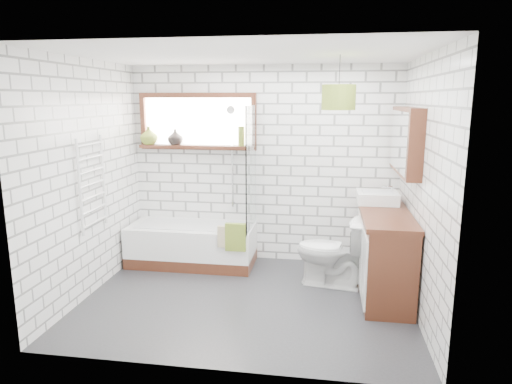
% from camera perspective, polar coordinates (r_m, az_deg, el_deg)
% --- Properties ---
extents(floor, '(3.40, 2.60, 0.01)m').
position_cam_1_polar(floor, '(4.97, -1.21, -13.31)').
color(floor, '#262629').
rests_on(floor, ground).
extents(ceiling, '(3.40, 2.60, 0.01)m').
position_cam_1_polar(ceiling, '(4.53, -1.35, 16.88)').
color(ceiling, white).
rests_on(ceiling, ground).
extents(wall_back, '(3.40, 0.01, 2.50)m').
position_cam_1_polar(wall_back, '(5.86, 0.96, 3.38)').
color(wall_back, white).
rests_on(wall_back, ground).
extents(wall_front, '(3.40, 0.01, 2.50)m').
position_cam_1_polar(wall_front, '(3.34, -5.19, -3.00)').
color(wall_front, white).
rests_on(wall_front, ground).
extents(wall_left, '(0.01, 2.60, 2.50)m').
position_cam_1_polar(wall_left, '(5.16, -20.27, 1.53)').
color(wall_left, white).
rests_on(wall_left, ground).
extents(wall_right, '(0.01, 2.60, 2.50)m').
position_cam_1_polar(wall_right, '(4.61, 20.09, 0.40)').
color(wall_right, white).
rests_on(wall_right, ground).
extents(window, '(1.52, 0.16, 0.68)m').
position_cam_1_polar(window, '(5.94, -7.34, 8.73)').
color(window, '#391A10').
rests_on(window, wall_back).
extents(towel_radiator, '(0.06, 0.52, 1.00)m').
position_cam_1_polar(towel_radiator, '(5.15, -19.79, 0.97)').
color(towel_radiator, white).
rests_on(towel_radiator, wall_left).
extents(mirror_cabinet, '(0.16, 1.20, 0.70)m').
position_cam_1_polar(mirror_cabinet, '(5.12, 18.19, 6.12)').
color(mirror_cabinet, '#391A10').
rests_on(mirror_cabinet, wall_right).
extents(shower_riser, '(0.02, 0.02, 1.30)m').
position_cam_1_polar(shower_riser, '(5.87, -2.99, 4.36)').
color(shower_riser, silver).
rests_on(shower_riser, wall_back).
extents(bathtub, '(1.58, 0.70, 0.51)m').
position_cam_1_polar(bathtub, '(5.93, -7.98, -6.51)').
color(bathtub, white).
rests_on(bathtub, floor).
extents(shower_screen, '(0.02, 0.72, 1.50)m').
position_cam_1_polar(shower_screen, '(5.52, -0.60, 2.99)').
color(shower_screen, white).
rests_on(shower_screen, bathtub).
extents(towel_green, '(0.24, 0.07, 0.33)m').
position_cam_1_polar(towel_green, '(5.39, -2.56, -5.66)').
color(towel_green, olive).
rests_on(towel_green, bathtub).
extents(towel_beige, '(0.20, 0.05, 0.26)m').
position_cam_1_polar(towel_beige, '(5.41, -3.78, -5.60)').
color(towel_beige, tan).
rests_on(towel_beige, bathtub).
extents(vanity, '(0.51, 1.60, 0.91)m').
position_cam_1_polar(vanity, '(5.23, 15.62, -7.00)').
color(vanity, '#391A10').
rests_on(vanity, floor).
extents(basin, '(0.45, 0.39, 0.13)m').
position_cam_1_polar(basin, '(5.39, 14.92, -0.67)').
color(basin, white).
rests_on(basin, vanity).
extents(tap, '(0.03, 0.03, 0.14)m').
position_cam_1_polar(tap, '(5.40, 16.63, -0.13)').
color(tap, silver).
rests_on(tap, vanity).
extents(toilet, '(0.57, 0.85, 0.80)m').
position_cam_1_polar(toilet, '(5.25, 9.44, -7.34)').
color(toilet, white).
rests_on(toilet, floor).
extents(vase_olive, '(0.25, 0.25, 0.23)m').
position_cam_1_polar(vase_olive, '(6.13, -13.25, 6.70)').
color(vase_olive, olive).
rests_on(vase_olive, window).
extents(vase_dark, '(0.20, 0.20, 0.20)m').
position_cam_1_polar(vase_dark, '(6.01, -10.07, 6.59)').
color(vase_dark, black).
rests_on(vase_dark, window).
extents(bottle, '(0.10, 0.10, 0.24)m').
position_cam_1_polar(bottle, '(5.79, -1.85, 6.78)').
color(bottle, olive).
rests_on(bottle, window).
extents(pendant, '(0.33, 0.33, 0.24)m').
position_cam_1_polar(pendant, '(4.58, 10.30, 11.57)').
color(pendant, olive).
rests_on(pendant, ceiling).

